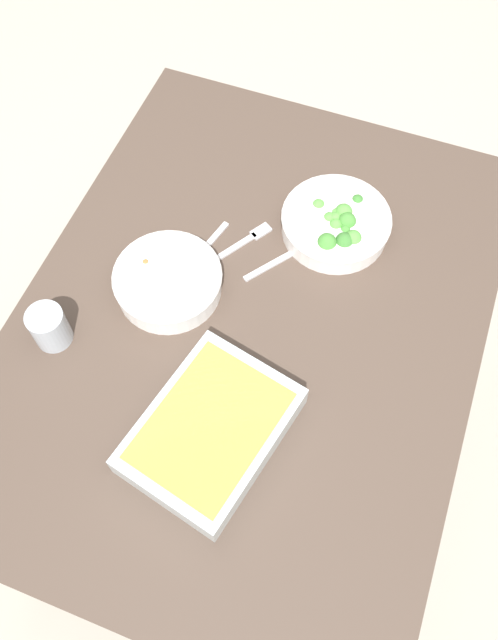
{
  "coord_description": "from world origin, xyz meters",
  "views": [
    {
      "loc": [
        0.58,
        0.22,
        1.89
      ],
      "look_at": [
        0.0,
        0.0,
        0.74
      ],
      "focal_mm": 36.88,
      "sensor_mm": 36.0,
      "label": 1
    }
  ],
  "objects_px": {
    "stew_bowl": "(168,281)",
    "spoon_by_stew": "(195,259)",
    "drink_cup": "(50,328)",
    "baking_dish": "(211,430)",
    "fork_on_table": "(241,243)",
    "broccoli_bowl": "(336,223)",
    "spoon_by_broccoli": "(290,254)"
  },
  "relations": [
    {
      "from": "stew_bowl",
      "to": "spoon_by_broccoli",
      "type": "distance_m",
      "value": 0.26
    },
    {
      "from": "broccoli_bowl",
      "to": "baking_dish",
      "type": "relative_size",
      "value": 0.68
    },
    {
      "from": "stew_bowl",
      "to": "drink_cup",
      "type": "height_order",
      "value": "drink_cup"
    },
    {
      "from": "stew_bowl",
      "to": "spoon_by_stew",
      "type": "height_order",
      "value": "stew_bowl"
    },
    {
      "from": "drink_cup",
      "to": "spoon_by_stew",
      "type": "bearing_deg",
      "value": 144.56
    },
    {
      "from": "baking_dish",
      "to": "fork_on_table",
      "type": "bearing_deg",
      "value": -166.31
    },
    {
      "from": "spoon_by_stew",
      "to": "drink_cup",
      "type": "bearing_deg",
      "value": -35.44
    },
    {
      "from": "drink_cup",
      "to": "spoon_by_broccoli",
      "type": "height_order",
      "value": "drink_cup"
    },
    {
      "from": "spoon_by_broccoli",
      "to": "fork_on_table",
      "type": "xyz_separation_m",
      "value": [
        0.01,
        -0.11,
        -0.0
      ]
    },
    {
      "from": "broccoli_bowl",
      "to": "spoon_by_broccoli",
      "type": "bearing_deg",
      "value": -37.24
    },
    {
      "from": "drink_cup",
      "to": "spoon_by_stew",
      "type": "distance_m",
      "value": 0.32
    },
    {
      "from": "broccoli_bowl",
      "to": "fork_on_table",
      "type": "height_order",
      "value": "broccoli_bowl"
    },
    {
      "from": "broccoli_bowl",
      "to": "fork_on_table",
      "type": "relative_size",
      "value": 1.45
    },
    {
      "from": "stew_bowl",
      "to": "drink_cup",
      "type": "bearing_deg",
      "value": -42.76
    },
    {
      "from": "spoon_by_broccoli",
      "to": "fork_on_table",
      "type": "height_order",
      "value": "spoon_by_broccoli"
    },
    {
      "from": "stew_bowl",
      "to": "spoon_by_stew",
      "type": "xyz_separation_m",
      "value": [
        -0.08,
        0.02,
        -0.03
      ]
    },
    {
      "from": "broccoli_bowl",
      "to": "drink_cup",
      "type": "bearing_deg",
      "value": -45.18
    },
    {
      "from": "stew_bowl",
      "to": "baking_dish",
      "type": "xyz_separation_m",
      "value": [
        0.26,
        0.2,
        0.0
      ]
    },
    {
      "from": "broccoli_bowl",
      "to": "spoon_by_broccoli",
      "type": "distance_m",
      "value": 0.12
    },
    {
      "from": "broccoli_bowl",
      "to": "drink_cup",
      "type": "distance_m",
      "value": 0.62
    },
    {
      "from": "stew_bowl",
      "to": "broccoli_bowl",
      "type": "distance_m",
      "value": 0.37
    },
    {
      "from": "stew_bowl",
      "to": "spoon_by_broccoli",
      "type": "relative_size",
      "value": 1.44
    },
    {
      "from": "fork_on_table",
      "to": "baking_dish",
      "type": "bearing_deg",
      "value": 13.69
    },
    {
      "from": "stew_bowl",
      "to": "fork_on_table",
      "type": "xyz_separation_m",
      "value": [
        -0.15,
        0.1,
        -0.03
      ]
    },
    {
      "from": "broccoli_bowl",
      "to": "spoon_by_broccoli",
      "type": "xyz_separation_m",
      "value": [
        0.09,
        -0.07,
        -0.03
      ]
    },
    {
      "from": "stew_bowl",
      "to": "fork_on_table",
      "type": "relative_size",
      "value": 1.37
    },
    {
      "from": "baking_dish",
      "to": "fork_on_table",
      "type": "xyz_separation_m",
      "value": [
        -0.41,
        -0.1,
        -0.03
      ]
    },
    {
      "from": "baking_dish",
      "to": "spoon_by_broccoli",
      "type": "distance_m",
      "value": 0.42
    },
    {
      "from": "fork_on_table",
      "to": "drink_cup",
      "type": "bearing_deg",
      "value": -38.18
    },
    {
      "from": "stew_bowl",
      "to": "spoon_by_stew",
      "type": "bearing_deg",
      "value": 165.81
    },
    {
      "from": "stew_bowl",
      "to": "spoon_by_broccoli",
      "type": "height_order",
      "value": "stew_bowl"
    },
    {
      "from": "spoon_by_broccoli",
      "to": "drink_cup",
      "type": "bearing_deg",
      "value": -46.97
    }
  ]
}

